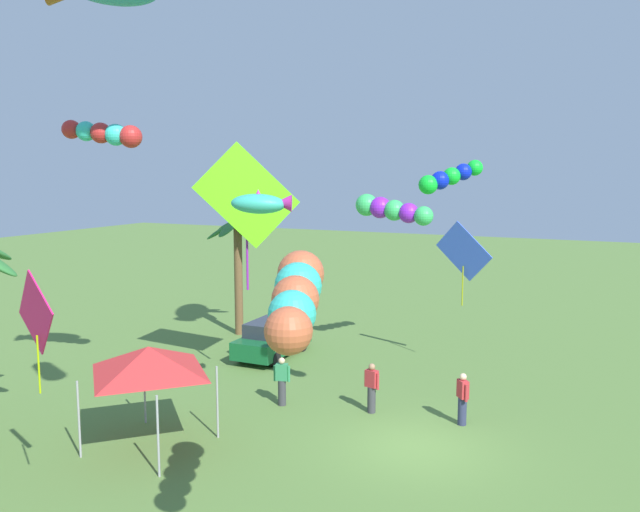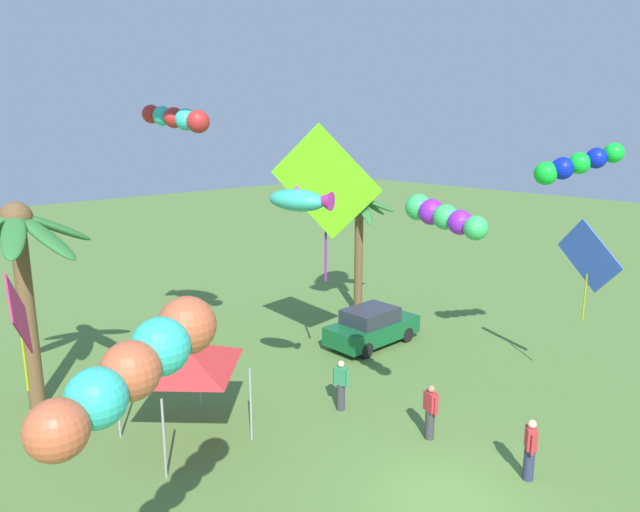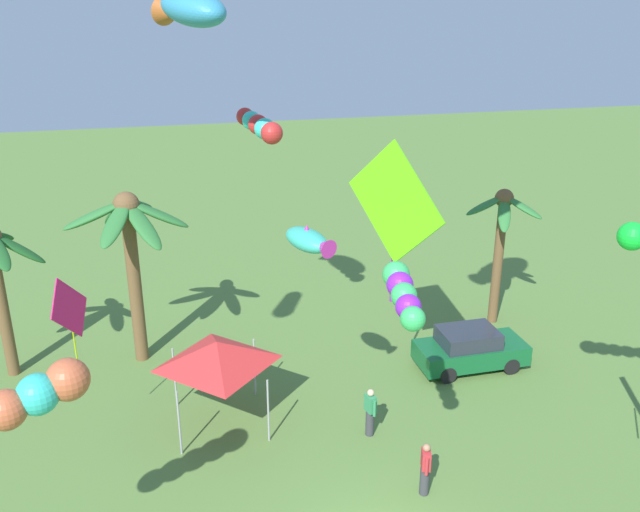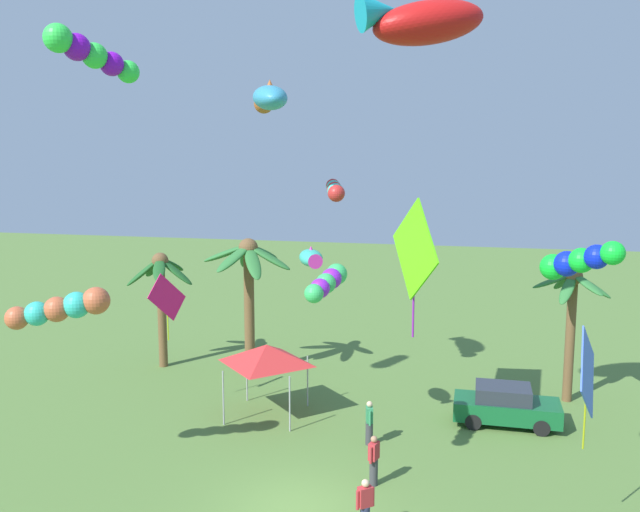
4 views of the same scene
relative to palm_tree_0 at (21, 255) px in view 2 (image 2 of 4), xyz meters
The scene contains 16 objects.
ground_plane 13.45m from the palm_tree_0, 64.43° to the right, with size 120.00×120.00×0.00m, color #567A38.
palm_tree_0 is the anchor object (origin of this frame).
palm_tree_2 14.04m from the palm_tree_0, ahead, with size 3.12×3.03×5.63m.
parked_car_0 12.63m from the palm_tree_0, 17.09° to the right, with size 3.90×1.75×1.51m.
spectator_0 10.16m from the palm_tree_0, 44.01° to the right, with size 0.32×0.54×1.59m.
spectator_1 14.85m from the palm_tree_0, 58.21° to the right, with size 0.45×0.42×1.59m.
spectator_2 12.54m from the palm_tree_0, 51.94° to the right, with size 0.32×0.53×1.59m.
festival_tent 5.80m from the palm_tree_0, 63.29° to the right, with size 2.86×2.86×2.85m.
kite_diamond_0 9.34m from the palm_tree_0, 29.34° to the right, with size 1.98×3.18×5.12m.
kite_tube_4 16.60m from the palm_tree_0, 39.04° to the right, with size 1.87×2.10×1.27m.
kite_tube_5 12.08m from the palm_tree_0, 59.53° to the right, with size 0.84×2.32×0.83m.
kite_fish_6 8.62m from the palm_tree_0, 55.67° to the right, with size 1.33×1.84×0.72m.
kite_diamond_7 5.36m from the palm_tree_0, 106.83° to the right, with size 0.75×1.81×2.69m.
kite_tube_8 11.53m from the palm_tree_0, 99.25° to the right, with size 2.89×1.63×1.22m.
kite_diamond_9 17.01m from the palm_tree_0, 39.85° to the right, with size 0.64×2.27×3.24m.
kite_tube_10 6.09m from the palm_tree_0, 20.54° to the right, with size 1.19×2.48×0.87m.
Camera 2 is at (-10.27, -6.62, 8.50)m, focal length 32.57 mm.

